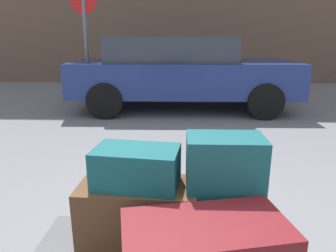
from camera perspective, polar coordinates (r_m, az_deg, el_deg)
duffel_bag_brown_rear_right at (r=1.66m, az=-5.60°, el=-16.13°), size 0.60×0.31×0.34m
suitcase_teal_stacked_top at (r=1.59m, az=10.18°, el=-12.30°), size 0.37×0.24×0.60m
duffel_bag_teal_topmost_pile at (r=1.53m, az=-5.88°, el=-7.61°), size 0.44×0.30×0.19m
parked_car at (r=6.22m, az=2.34°, el=10.19°), size 4.32×1.97×1.42m
bollard_kerb_near at (r=7.69m, az=21.76°, el=6.83°), size 0.23×0.23×0.62m
no_parking_sign at (r=6.39m, az=-15.09°, el=15.98°), size 0.50×0.07×2.33m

